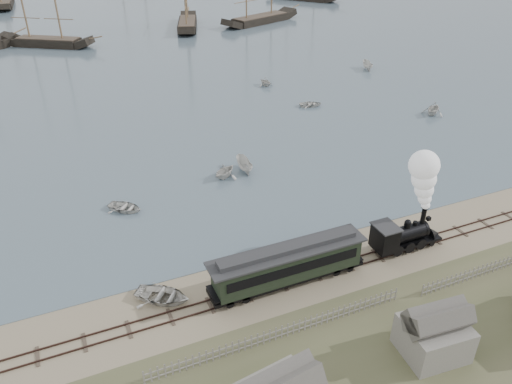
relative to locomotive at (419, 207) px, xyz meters
name	(u,v)px	position (x,y,z in m)	size (l,w,h in m)	color
ground	(315,257)	(-8.48, 2.00, -3.98)	(600.00, 600.00, 0.00)	gray
rail_track	(327,271)	(-8.48, 0.00, -3.93)	(120.00, 1.80, 0.16)	#32201B
picket_fence_west	(282,338)	(-14.98, -5.00, -3.98)	(19.00, 0.10, 1.20)	slate
picket_fence_east	(495,271)	(4.02, -5.50, -3.98)	(15.00, 0.10, 1.20)	slate
shed_mid	(430,352)	(-6.48, -10.00, -3.98)	(4.00, 3.50, 3.60)	slate
locomotive	(419,207)	(0.00, 0.00, 0.00)	(6.89, 2.57, 8.59)	black
passenger_coach	(288,263)	(-12.10, 0.00, -2.02)	(12.65, 2.44, 3.07)	black
beached_dinghy	(162,296)	(-21.54, 1.99, -3.54)	(4.22, 3.02, 0.87)	beige
rowboat_0	(125,207)	(-21.71, 15.64, -3.56)	(3.48, 2.48, 0.72)	beige
rowboat_1	(225,171)	(-10.57, 18.02, -3.09)	(3.14, 2.71, 1.65)	beige
rowboat_2	(244,165)	(-8.05, 18.67, -3.24)	(3.50, 1.32, 1.35)	beige
rowboat_3	(311,104)	(8.44, 33.29, -3.57)	(3.30, 2.36, 0.68)	beige
rowboat_4	(434,108)	(22.50, 23.60, -3.00)	(3.47, 2.99, 1.83)	beige
rowboat_5	(367,65)	(26.48, 45.36, -3.21)	(3.63, 1.37, 1.40)	beige
rowboat_7	(265,81)	(6.26, 44.33, -3.19)	(2.74, 2.36, 1.44)	beige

